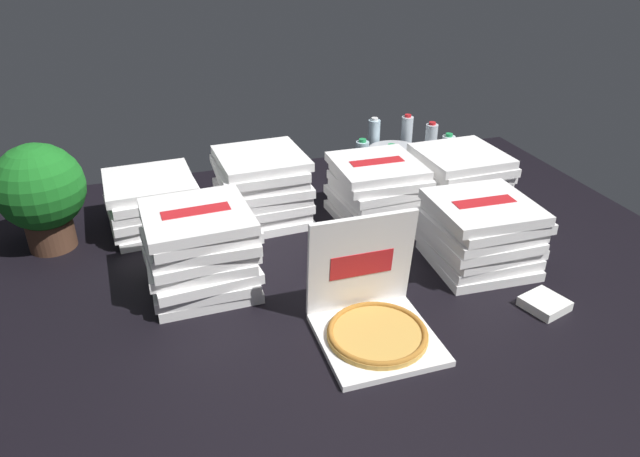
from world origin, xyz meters
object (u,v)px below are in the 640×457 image
water_bottle_1 (430,144)px  water_bottle_2 (406,136)px  pizza_stack_center_far (378,190)px  pizza_stack_right_far (262,187)px  water_bottle_6 (447,157)px  open_pizza_box (373,316)px  water_bottle_4 (390,168)px  pizza_stack_left_mid (200,249)px  pizza_stack_center_near (458,179)px  ice_bucket (394,160)px  pizza_stack_right_near (480,233)px  water_bottle_5 (362,163)px  napkin_pile (545,304)px  water_bottle_3 (431,167)px  potted_plant (41,191)px  water_bottle_0 (374,140)px  pizza_stack_left_far (153,203)px

water_bottle_1 → water_bottle_2: 0.19m
pizza_stack_center_far → water_bottle_1: 0.77m
pizza_stack_right_far → water_bottle_6: pizza_stack_right_far is taller
open_pizza_box → water_bottle_4: 1.21m
pizza_stack_left_mid → pizza_stack_center_near: size_ratio=0.99×
pizza_stack_left_mid → water_bottle_6: (1.42, 0.67, -0.04)m
ice_bucket → pizza_stack_right_near: bearing=-94.7°
open_pizza_box → pizza_stack_right_far: (-0.17, 0.97, 0.09)m
ice_bucket → water_bottle_4: size_ratio=1.18×
pizza_stack_center_far → water_bottle_1: bearing=44.2°
pizza_stack_right_far → pizza_stack_center_near: bearing=-9.1°
pizza_stack_right_near → pizza_stack_right_far: bearing=138.6°
water_bottle_2 → water_bottle_5: bearing=-142.3°
pizza_stack_center_near → pizza_stack_right_near: pizza_stack_right_near is taller
water_bottle_1 → napkin_pile: 1.43m
pizza_stack_left_mid → water_bottle_3: 1.38m
pizza_stack_right_near → potted_plant: 1.83m
water_bottle_2 → water_bottle_4: bearing=-124.4°
water_bottle_0 → water_bottle_4: (-0.09, -0.44, 0.00)m
open_pizza_box → water_bottle_2: bearing=61.1°
pizza_stack_right_far → pizza_stack_left_far: size_ratio=0.96×
water_bottle_5 → pizza_stack_left_far: bearing=-171.3°
pizza_stack_right_near → water_bottle_3: 0.76m
pizza_stack_center_near → pizza_stack_right_near: bearing=-110.5°
water_bottle_4 → napkin_pile: 1.15m
water_bottle_3 → potted_plant: size_ratio=0.54×
water_bottle_2 → water_bottle_6: size_ratio=1.00×
water_bottle_0 → potted_plant: 1.82m
ice_bucket → water_bottle_6: water_bottle_6 is taller
open_pizza_box → ice_bucket: bearing=63.0°
water_bottle_0 → water_bottle_6: 0.47m
ice_bucket → water_bottle_3: water_bottle_3 is taller
water_bottle_4 → water_bottle_6: same height
potted_plant → pizza_stack_center_far: bearing=-6.5°
pizza_stack_left_mid → napkin_pile: pizza_stack_left_mid is taller
pizza_stack_right_far → water_bottle_6: 1.08m
pizza_stack_left_far → water_bottle_2: 1.57m
pizza_stack_left_far → ice_bucket: size_ratio=1.47×
water_bottle_1 → water_bottle_2: bearing=112.3°
water_bottle_3 → pizza_stack_left_mid: bearing=-156.0°
pizza_stack_center_far → napkin_pile: 0.93m
potted_plant → pizza_stack_left_mid: bearing=-40.6°
water_bottle_2 → pizza_stack_center_near: bearing=-94.4°
pizza_stack_right_near → water_bottle_5: size_ratio=1.63×
pizza_stack_left_far → pizza_stack_center_far: (1.02, -0.22, 0.02)m
water_bottle_0 → water_bottle_4: same height
pizza_stack_right_far → potted_plant: potted_plant is taller
open_pizza_box → water_bottle_2: size_ratio=1.59×
pizza_stack_center_far → open_pizza_box: bearing=-113.8°
ice_bucket → water_bottle_4: bearing=-119.2°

